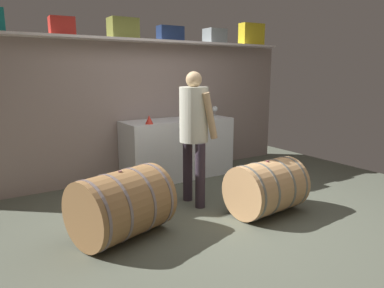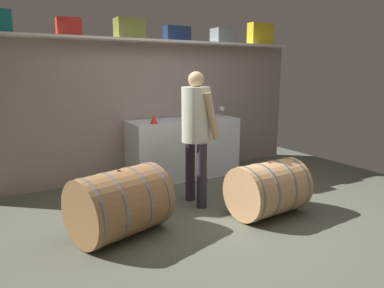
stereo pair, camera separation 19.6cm
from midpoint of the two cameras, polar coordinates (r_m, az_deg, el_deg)
name	(u,v)px [view 2 (the right image)]	position (r m, az deg, el deg)	size (l,w,h in m)	color
ground_plane	(205,207)	(4.33, 3.47, -10.03)	(6.29, 7.42, 0.02)	#575C4E
back_wall_panel	(151,111)	(5.45, -5.52, 5.36)	(5.09, 0.10, 1.99)	gray
high_shelf_board	(154,41)	(5.30, -5.05, 16.15)	(4.68, 0.40, 0.03)	silver
toolcase_red	(69,27)	(4.94, -18.12, 17.46)	(0.30, 0.22, 0.22)	red
toolcase_olive	(129,29)	(5.17, -8.92, 17.85)	(0.38, 0.25, 0.27)	olive
toolcase_navy	(177,34)	(5.47, -1.36, 17.32)	(0.38, 0.18, 0.21)	navy
toolcase_grey	(222,36)	(5.90, 5.91, 16.91)	(0.32, 0.25, 0.22)	gray
toolcase_yellow	(260,34)	(6.38, 11.85, 16.92)	(0.42, 0.19, 0.35)	yellow
work_cabinet	(183,148)	(5.37, -0.35, -0.68)	(1.65, 0.62, 0.88)	white
wine_bottle_clear	(201,110)	(5.37, 2.59, 5.51)	(0.07, 0.07, 0.29)	#B1C7C3
wine_glass	(222,109)	(5.73, 5.81, 5.59)	(0.09, 0.09, 0.16)	white
red_funnel	(154,119)	(4.86, -4.99, 3.97)	(0.11, 0.11, 0.12)	red
wine_barrel_near	(268,189)	(4.08, 13.47, -7.01)	(0.85, 0.66, 0.61)	tan
wine_barrel_far	(120,203)	(3.53, -9.95, -9.39)	(1.02, 0.88, 0.67)	#996E42
winemaker_pouring	(196,125)	(4.15, 2.07, 3.14)	(0.41, 0.47, 1.58)	#332934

